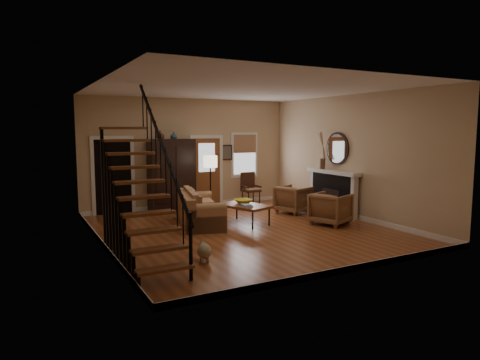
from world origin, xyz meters
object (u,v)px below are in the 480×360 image
armoire (172,175)px  floor_lamp (210,186)px  side_chair (251,189)px  armchair_left (331,209)px  sofa (200,209)px  coffee_table (244,214)px  armchair_right (293,199)px

armoire → floor_lamp: bearing=-59.5°
side_chair → armchair_left: bearing=-83.7°
armoire → sofa: size_ratio=0.98×
coffee_table → armoire: bearing=111.7°
coffee_table → armchair_right: size_ratio=1.53×
armoire → floor_lamp: (0.70, -1.20, -0.22)m
coffee_table → armchair_right: bearing=18.2°
armoire → coffee_table: (1.02, -2.57, -0.80)m
armoire → sofa: 2.21m
armoire → armchair_right: armoire is taller
sofa → floor_lamp: 1.23m
armchair_left → floor_lamp: floor_lamp is taller
armchair_right → side_chair: size_ratio=0.84×
armchair_left → coffee_table: bearing=39.7°
floor_lamp → armchair_right: bearing=-17.9°
coffee_table → armchair_left: (1.91, -1.04, 0.15)m
floor_lamp → coffee_table: bearing=-77.1°
sofa → armchair_right: bearing=17.3°
armchair_right → side_chair: bearing=-4.3°
coffee_table → floor_lamp: size_ratio=0.78×
floor_lamp → side_chair: 2.12m
coffee_table → side_chair: (1.53, 2.37, 0.26)m
armchair_right → sofa: bearing=75.7°
armoire → armchair_right: bearing=-33.0°
sofa → side_chair: side_chair is taller
armchair_left → armchair_right: bearing=-23.3°
coffee_table → floor_lamp: 1.52m
armoire → armchair_left: size_ratio=2.40×
coffee_table → floor_lamp: bearing=102.9°
sofa → armchair_left: bearing=-13.4°
sofa → armchair_left: size_ratio=2.45×
armchair_right → floor_lamp: bearing=54.2°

